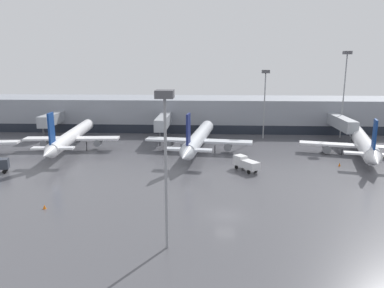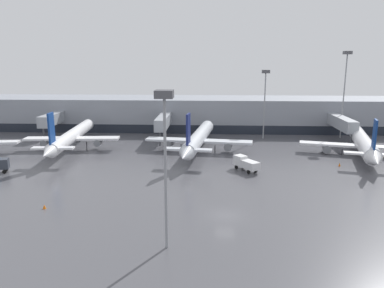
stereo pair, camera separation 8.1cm
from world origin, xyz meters
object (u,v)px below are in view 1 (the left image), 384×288
Objects in this scene: traffic_cone_0 at (44,207)px; apron_light_mast_1 at (346,72)px; parked_jet_0 at (72,136)px; service_truck_0 at (246,163)px; parked_jet_2 at (364,144)px; traffic_cone_4 at (340,164)px; apron_light_mast_2 at (165,125)px; apron_light_mast_3 at (265,84)px; parked_jet_1 at (198,138)px.

apron_light_mast_1 is (56.00, 49.78, 16.49)m from traffic_cone_0.
parked_jet_0 is 39.77m from service_truck_0.
traffic_cone_0 is (-28.93, -19.25, -1.14)m from service_truck_0.
parked_jet_2 is at bearing 29.85° from traffic_cone_0.
apron_light_mast_2 is (-29.19, -32.86, 13.14)m from traffic_cone_4.
apron_light_mast_3 reaches higher than parked_jet_0.
parked_jet_2 is at bearing -99.78° from service_truck_0.
apron_light_mast_1 is (8.98, 26.80, 16.45)m from traffic_cone_4.
parked_jet_1 is 38.57m from traffic_cone_0.
service_truck_0 is at bearing -131.56° from apron_light_mast_1.
traffic_cone_4 is (55.28, -10.27, -2.77)m from parked_jet_0.
parked_jet_2 is 11.42m from traffic_cone_4.
apron_light_mast_3 is at bearing -76.32° from parked_jet_0.
parked_jet_1 reaches higher than parked_jet_2.
parked_jet_2 is 55.75× the size of traffic_cone_0.
apron_light_mast_1 is at bearing 9.23° from parked_jet_2.
traffic_cone_0 is at bearing -138.36° from apron_light_mast_1.
apron_light_mast_3 is (18.13, 57.67, 0.23)m from apron_light_mast_2.
parked_jet_1 is at bearing -1.52° from service_truck_0.
parked_jet_0 is 6.51× the size of service_truck_0.
service_truck_0 is (37.19, -14.00, -1.67)m from parked_jet_0.
apron_light_mast_2 reaches higher than parked_jet_1.
traffic_cone_0 is at bearing 88.66° from service_truck_0.
service_truck_0 is 8.31× the size of traffic_cone_4.
apron_light_mast_3 is at bearing 62.15° from parked_jet_2.
parked_jet_1 is 6.40× the size of service_truck_0.
traffic_cone_0 is 0.89× the size of traffic_cone_4.
parked_jet_2 is 56.22m from apron_light_mast_2.
parked_jet_1 reaches higher than traffic_cone_4.
parked_jet_2 reaches higher than service_truck_0.
apron_light_mast_2 reaches higher than traffic_cone_4.
traffic_cone_0 is 24.28m from apron_light_mast_2.
traffic_cone_0 is at bearing -126.96° from apron_light_mast_3.
apron_light_mast_3 reaches higher than traffic_cone_0.
parked_jet_1 is 34.69m from parked_jet_2.
service_truck_0 is at bearing 128.99° from parked_jet_2.
apron_light_mast_3 is (44.23, 14.55, 10.59)m from parked_jet_0.
parked_jet_0 is at bearing -165.57° from apron_light_mast_1.
traffic_cone_0 is at bearing 156.18° from parked_jet_1.
parked_jet_0 is 28.14m from parked_jet_1.
apron_light_mast_2 is at bearing -175.45° from parked_jet_1.
parked_jet_1 is (28.14, -0.30, -0.10)m from parked_jet_0.
service_truck_0 is (9.05, -13.70, -1.58)m from parked_jet_1.
service_truck_0 is (-25.60, -12.04, -1.11)m from parked_jet_2.
apron_light_mast_3 is at bearing 53.04° from traffic_cone_0.
apron_light_mast_2 is at bearing -153.35° from parked_jet_0.
service_truck_0 is at bearing -168.35° from traffic_cone_4.
parked_jet_1 is 2.06× the size of apron_light_mast_3.
traffic_cone_4 is at bearing -105.05° from parked_jet_0.
apron_light_mast_1 reaches higher than apron_light_mast_3.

